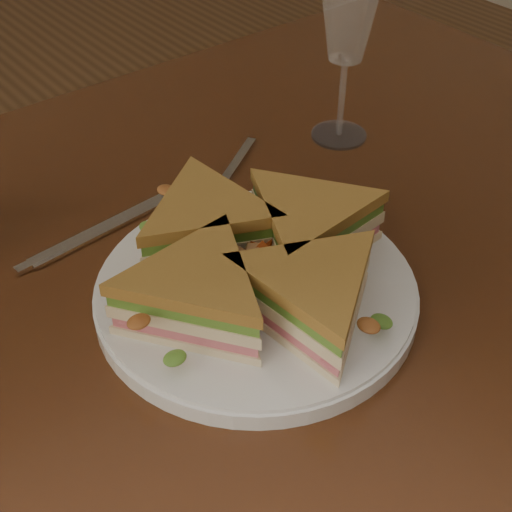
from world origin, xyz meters
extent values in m
cube|color=black|center=(0.00, 0.00, 0.73)|extent=(1.20, 0.80, 0.04)
cylinder|color=black|center=(0.54, 0.34, 0.35)|extent=(0.06, 0.06, 0.71)
cylinder|color=white|center=(-0.02, -0.06, 0.76)|extent=(0.28, 0.28, 0.02)
cube|color=silver|center=(0.09, 0.12, 0.75)|extent=(0.11, 0.08, 0.00)
ellipsoid|color=silver|center=(0.01, 0.07, 0.76)|extent=(0.05, 0.03, 0.01)
cube|color=silver|center=(-0.06, 0.11, 0.75)|extent=(0.20, 0.03, 0.00)
cube|color=silver|center=(-0.15, 0.10, 0.75)|extent=(0.05, 0.01, 0.00)
cylinder|color=white|center=(0.24, 0.10, 0.75)|extent=(0.07, 0.07, 0.00)
cylinder|color=white|center=(0.24, 0.10, 0.80)|extent=(0.01, 0.01, 0.09)
cone|color=white|center=(0.24, 0.10, 0.90)|extent=(0.07, 0.07, 0.10)
camera|label=1|loc=(-0.30, -0.43, 1.19)|focal=50.00mm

